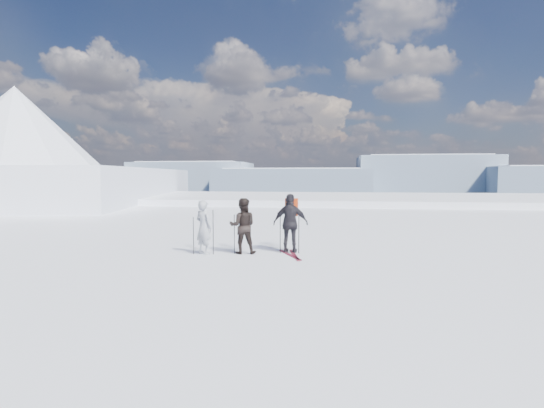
% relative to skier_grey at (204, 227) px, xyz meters
% --- Properties ---
extents(lake_basin, '(820.00, 820.00, 71.62)m').
position_rel_skier_grey_xyz_m(lake_basin, '(3.70, 26.71, -7.33)').
color(lake_basin, white).
rests_on(lake_basin, ground).
extents(far_mountain_range, '(770.00, 110.00, 53.00)m').
position_rel_skier_grey_xyz_m(far_mountain_range, '(33.30, 451.50, -8.02)').
color(far_mountain_range, slate).
rests_on(far_mountain_range, ground).
extents(near_ridge, '(31.37, 35.68, 25.62)m').
position_rel_skier_grey_xyz_m(near_ridge, '(-22.94, 25.91, -4.37)').
color(near_ridge, white).
rests_on(near_ridge, ground).
extents(skier_grey, '(0.72, 0.65, 1.66)m').
position_rel_skier_grey_xyz_m(skier_grey, '(0.00, 0.00, 0.00)').
color(skier_grey, '#9397A1').
rests_on(skier_grey, ground).
extents(skier_dark, '(0.93, 0.78, 1.72)m').
position_rel_skier_grey_xyz_m(skier_dark, '(1.17, 0.25, 0.03)').
color(skier_dark, black).
rests_on(skier_dark, ground).
extents(skier_pack, '(1.09, 0.48, 1.85)m').
position_rel_skier_grey_xyz_m(skier_pack, '(2.62, 0.56, 0.09)').
color(skier_pack, black).
rests_on(skier_pack, ground).
extents(backpack, '(0.40, 0.23, 0.55)m').
position_rel_skier_grey_xyz_m(backpack, '(2.63, 0.81, 1.29)').
color(backpack, '#BE3811').
rests_on(backpack, skier_pack).
extents(ski_poles, '(3.21, 0.62, 1.36)m').
position_rel_skier_grey_xyz_m(ski_poles, '(1.25, 0.22, -0.22)').
color(ski_poles, black).
rests_on(ski_poles, ground).
extents(skis_loose, '(0.83, 1.68, 0.03)m').
position_rel_skier_grey_xyz_m(skis_loose, '(2.71, 0.14, -0.82)').
color(skis_loose, black).
rests_on(skis_loose, ground).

